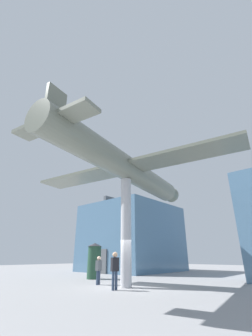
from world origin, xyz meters
The scene contains 7 objects.
ground_plane centered at (0.00, 0.00, 0.00)m, with size 80.00×80.00×0.00m, color gray.
glass_pavilion_left centered at (-9.03, 11.39, 3.71)m, with size 9.12×10.17×7.99m.
support_pylon_central centered at (0.00, 0.00, 3.14)m, with size 0.63×0.63×6.27m.
suspended_airplane centered at (-0.04, 0.25, 7.09)m, with size 14.75×15.73×2.76m.
visitor_person centered at (0.23, -1.15, 1.07)m, with size 0.32×0.45×1.83m.
visitor_second centered at (-2.15, -0.12, 0.92)m, with size 0.30×0.44×1.62m.
info_kiosk centered at (-5.21, 2.16, 1.34)m, with size 1.18×1.18×2.60m.
Camera 1 is at (9.17, -10.42, 1.61)m, focal length 24.00 mm.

